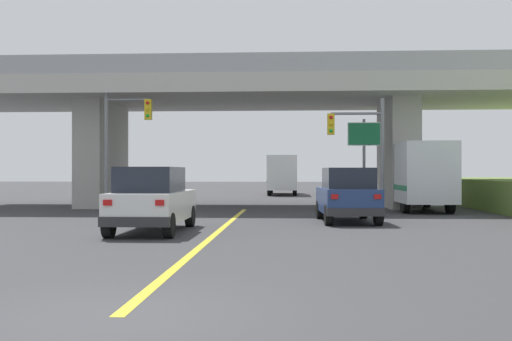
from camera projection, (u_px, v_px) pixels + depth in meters
name	position (u px, v px, depth m)	size (l,w,h in m)	color
ground	(248.00, 207.00, 32.49)	(160.00, 160.00, 0.00)	#353538
overpass_bridge	(248.00, 108.00, 32.50)	(31.67, 8.97, 7.40)	#B7B5AD
lane_divider_stripe	(218.00, 232.00, 18.91)	(0.20, 22.24, 0.01)	yellow
suv_lead	(152.00, 199.00, 18.81)	(1.98, 4.78, 2.02)	silver
suv_crossing	(347.00, 195.00, 22.56)	(2.18, 4.34, 2.02)	navy
box_truck	(419.00, 176.00, 29.25)	(2.33, 6.97, 3.22)	silver
traffic_signal_nearside	(363.00, 141.00, 27.54)	(2.57, 0.36, 5.21)	slate
traffic_signal_farside	(120.00, 132.00, 28.65)	(2.25, 0.36, 6.03)	slate
highway_sign	(364.00, 143.00, 29.30)	(1.59, 0.17, 4.42)	slate
semi_truck_distant	(282.00, 174.00, 49.34)	(2.33, 7.44, 3.15)	red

